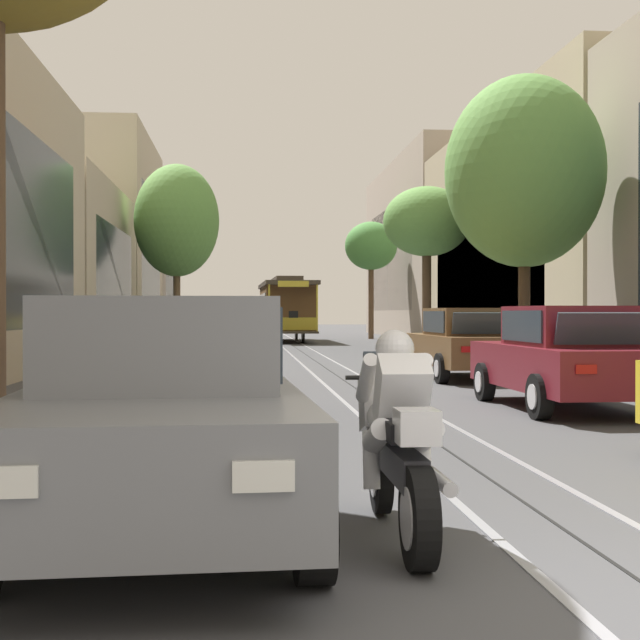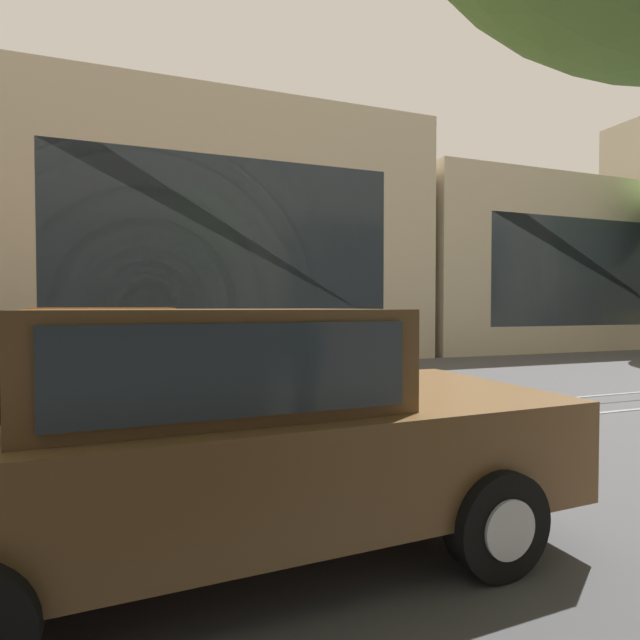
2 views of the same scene
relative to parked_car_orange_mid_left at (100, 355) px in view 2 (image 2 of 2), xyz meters
name	(u,v)px [view 2 (image 2 of 2)]	position (x,y,z in m)	size (l,w,h in m)	color
building_facade_left	(577,247)	(-6.73, 17.66, 3.29)	(5.87, 64.28, 10.46)	#BCAD93
parked_car_orange_mid_left	(100,355)	(0.00, 0.00, 0.00)	(2.14, 4.42, 1.58)	orange
parked_car_brown_mid_right	(235,429)	(5.59, 1.29, 0.00)	(2.12, 4.41, 1.58)	brown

